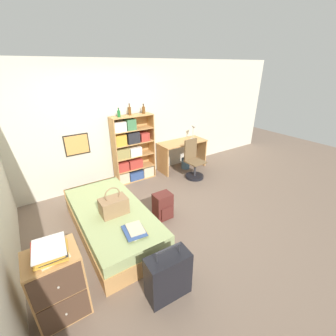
{
  "coord_description": "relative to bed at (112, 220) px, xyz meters",
  "views": [
    {
      "loc": [
        -1.47,
        -2.9,
        2.47
      ],
      "look_at": [
        0.6,
        0.21,
        0.75
      ],
      "focal_mm": 24.0,
      "sensor_mm": 36.0,
      "label": 1
    }
  ],
  "objects": [
    {
      "name": "desk_chair",
      "position": [
        2.33,
        0.79,
        0.08
      ],
      "size": [
        0.43,
        0.43,
        0.91
      ],
      "color": "black",
      "rests_on": "ground_plane"
    },
    {
      "name": "waste_bin",
      "position": [
        2.49,
        1.3,
        -0.08
      ],
      "size": [
        0.21,
        0.21,
        0.27
      ],
      "color": "slate",
      "rests_on": "ground_plane"
    },
    {
      "name": "bed",
      "position": [
        0.0,
        0.0,
        0.0
      ],
      "size": [
        1.0,
        2.1,
        0.43
      ],
      "color": "tan",
      "rests_on": "ground_plane"
    },
    {
      "name": "bottle_clear",
      "position": [
        1.43,
        1.48,
        1.37
      ],
      "size": [
        0.07,
        0.07,
        0.21
      ],
      "color": "brown",
      "rests_on": "bookcase"
    },
    {
      "name": "desk_lamp",
      "position": [
        2.78,
        1.36,
        0.8
      ],
      "size": [
        0.17,
        0.12,
        0.43
      ],
      "color": "#ADA89E",
      "rests_on": "desk"
    },
    {
      "name": "wall_back",
      "position": [
        0.6,
        1.67,
        1.09
      ],
      "size": [
        10.0,
        0.09,
        2.6
      ],
      "color": "beige",
      "rests_on": "ground_plane"
    },
    {
      "name": "bottle_brown",
      "position": [
        1.11,
        1.51,
        1.38
      ],
      "size": [
        0.06,
        0.06,
        0.24
      ],
      "color": "brown",
      "rests_on": "bookcase"
    },
    {
      "name": "book_stack_on_bed",
      "position": [
        0.08,
        -0.7,
        0.25
      ],
      "size": [
        0.31,
        0.36,
        0.06
      ],
      "color": "silver",
      "rests_on": "bed"
    },
    {
      "name": "suitcase",
      "position": [
        0.13,
        -1.42,
        0.08
      ],
      "size": [
        0.52,
        0.27,
        0.71
      ],
      "color": "black",
      "rests_on": "ground_plane"
    },
    {
      "name": "dresser",
      "position": [
        -0.92,
        -0.96,
        0.2
      ],
      "size": [
        0.5,
        0.44,
        0.82
      ],
      "color": "tan",
      "rests_on": "ground_plane"
    },
    {
      "name": "bottle_green",
      "position": [
        0.84,
        1.44,
        1.36
      ],
      "size": [
        0.07,
        0.07,
        0.19
      ],
      "color": "#1E6B2D",
      "rests_on": "bookcase"
    },
    {
      "name": "backpack",
      "position": [
        0.87,
        -0.16,
        0.02
      ],
      "size": [
        0.3,
        0.26,
        0.48
      ],
      "color": "#56231E",
      "rests_on": "ground_plane"
    },
    {
      "name": "handbag",
      "position": [
        0.01,
        -0.14,
        0.35
      ],
      "size": [
        0.4,
        0.26,
        0.44
      ],
      "color": "#93704C",
      "rests_on": "bed"
    },
    {
      "name": "ground_plane",
      "position": [
        0.61,
        -0.02,
        -0.21
      ],
      "size": [
        14.0,
        14.0,
        0.0
      ],
      "primitive_type": "plane",
      "color": "#756051"
    },
    {
      "name": "magazine_pile_on_dresser",
      "position": [
        -0.91,
        -0.97,
        0.66
      ],
      "size": [
        0.34,
        0.37,
        0.11
      ],
      "color": "beige",
      "rests_on": "dresser"
    },
    {
      "name": "desk",
      "position": [
        2.41,
        1.35,
        0.3
      ],
      "size": [
        1.23,
        0.54,
        0.73
      ],
      "color": "tan",
      "rests_on": "ground_plane"
    },
    {
      "name": "bookcase",
      "position": [
        1.06,
        1.46,
        0.48
      ],
      "size": [
        0.93,
        0.3,
        1.5
      ],
      "color": "tan",
      "rests_on": "ground_plane"
    }
  ]
}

